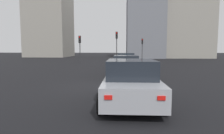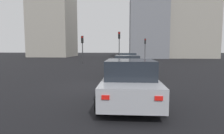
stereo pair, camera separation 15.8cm
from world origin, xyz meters
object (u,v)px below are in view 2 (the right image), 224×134
at_px(traffic_light_far_left, 119,41).
at_px(car_beige_left_second, 127,66).
at_px(car_silver_left_third, 130,82).
at_px(traffic_light_near_right, 82,44).
at_px(car_teal_left_lead, 128,61).
at_px(traffic_light_near_left, 145,44).

bearing_deg(traffic_light_far_left, car_beige_left_second, 8.53).
bearing_deg(car_beige_left_second, car_silver_left_third, -178.87).
distance_m(car_beige_left_second, traffic_light_near_right, 12.32).
bearing_deg(traffic_light_far_left, car_teal_left_lead, 13.50).
bearing_deg(traffic_light_near_right, traffic_light_near_left, 137.24).
relative_size(car_beige_left_second, car_silver_left_third, 1.06).
xyz_separation_m(car_silver_left_third, traffic_light_near_right, (17.20, 5.76, 1.81)).
relative_size(traffic_light_near_left, traffic_light_far_left, 0.87).
height_order(car_beige_left_second, traffic_light_near_right, traffic_light_near_right).
distance_m(traffic_light_near_right, traffic_light_far_left, 4.97).
bearing_deg(car_silver_left_third, car_teal_left_lead, -0.36).
distance_m(car_teal_left_lead, car_silver_left_third, 12.55).
relative_size(traffic_light_near_right, traffic_light_far_left, 0.85).
xyz_separation_m(car_silver_left_third, traffic_light_near_left, (26.79, -3.05, 1.89)).
distance_m(car_beige_left_second, traffic_light_far_left, 12.85).
distance_m(car_silver_left_third, traffic_light_near_left, 27.03).
xyz_separation_m(car_beige_left_second, traffic_light_near_right, (10.77, 5.68, 1.84)).
bearing_deg(traffic_light_far_left, car_silver_left_third, 7.11).
height_order(traffic_light_near_left, traffic_light_far_left, traffic_light_far_left).
xyz_separation_m(car_teal_left_lead, car_silver_left_third, (-12.55, -0.03, 0.02)).
bearing_deg(car_teal_left_lead, traffic_light_far_left, 8.28).
distance_m(car_silver_left_third, traffic_light_far_left, 19.20).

